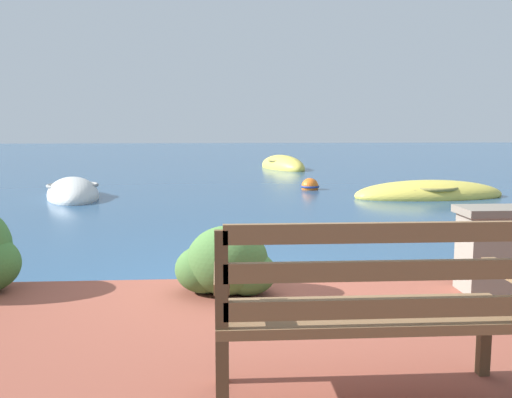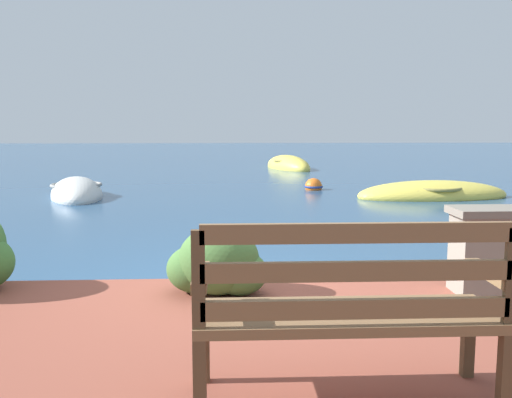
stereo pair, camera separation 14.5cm
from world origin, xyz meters
The scene contains 7 objects.
ground_plane centered at (0.00, 0.00, 0.00)m, with size 80.00×80.00×0.00m.
park_bench centered at (0.44, -2.30, 0.70)m, with size 1.50×0.48×0.93m.
hedge_clump_left centered at (-0.23, -0.46, 0.46)m, with size 0.81×0.59×0.55m.
rowboat_nearest centered at (4.21, 6.95, 0.06)m, with size 3.40×1.54×0.64m.
rowboat_mid centered at (-3.40, 7.36, 0.07)m, with size 1.69×2.75×0.76m.
rowboat_far centered at (1.92, 14.73, 0.07)m, with size 1.83×2.97×0.83m.
mooring_buoy centered at (1.88, 8.52, 0.07)m, with size 0.45×0.45×0.41m.
Camera 1 is at (-0.28, -4.91, 1.59)m, focal length 40.00 mm.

